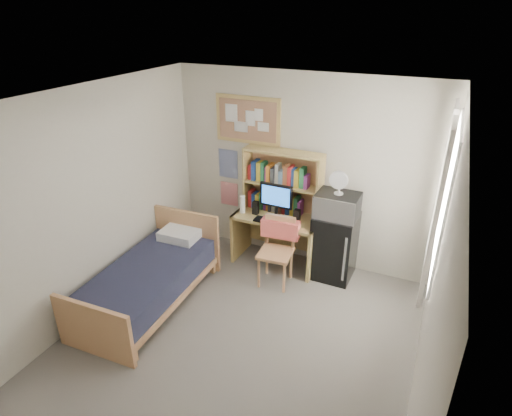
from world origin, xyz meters
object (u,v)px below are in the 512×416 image
at_px(bed, 149,285).
at_px(speaker_right, 297,216).
at_px(bulletin_board, 248,120).
at_px(microwave, 337,205).
at_px(monitor, 276,202).
at_px(desk, 277,240).
at_px(mini_fridge, 334,246).
at_px(desk_fan, 339,183).
at_px(desk_chair, 276,253).
at_px(speaker_left, 256,208).

relative_size(bed, speaker_right, 9.84).
xyz_separation_m(bulletin_board, microwave, (1.37, -0.29, -0.87)).
relative_size(bed, monitor, 3.83).
xyz_separation_m(desk, mini_fridge, (0.80, 0.03, 0.08)).
relative_size(bed, microwave, 3.48).
bearing_deg(microwave, bulletin_board, 169.23).
relative_size(desk, bed, 0.63).
bearing_deg(desk, desk_fan, 1.96).
relative_size(desk_chair, speaker_left, 4.97).
height_order(desk_chair, desk_fan, desk_fan).
bearing_deg(microwave, speaker_right, -170.39).
bearing_deg(speaker_right, monitor, -180.00).
relative_size(desk_chair, speaker_right, 4.86).
xyz_separation_m(desk_chair, speaker_left, (-0.47, 0.41, 0.37)).
distance_m(bulletin_board, desk_fan, 1.52).
distance_m(bed, desk_fan, 2.63).
xyz_separation_m(desk_chair, desk_fan, (0.63, 0.47, 0.89)).
height_order(monitor, microwave, monitor).
height_order(bed, speaker_right, speaker_right).
relative_size(bed, desk_fan, 6.49).
bearing_deg(desk_chair, desk_fan, 31.88).
distance_m(bulletin_board, desk_chair, 1.81).
bearing_deg(microwave, desk, -178.36).
xyz_separation_m(bed, speaker_left, (0.77, 1.44, 0.57)).
xyz_separation_m(bed, monitor, (1.07, 1.43, 0.72)).
distance_m(bulletin_board, mini_fridge, 2.03).
height_order(bulletin_board, bed, bulletin_board).
bearing_deg(mini_fridge, bulletin_board, 170.04).
distance_m(mini_fridge, speaker_right, 0.63).
height_order(monitor, speaker_right, monitor).
distance_m(mini_fridge, speaker_left, 1.17).
height_order(desk, mini_fridge, mini_fridge).
distance_m(microwave, desk_fan, 0.29).
height_order(desk, speaker_right, speaker_right).
distance_m(desk_chair, speaker_left, 0.72).
xyz_separation_m(bed, desk_fan, (1.87, 1.50, 1.09)).
bearing_deg(bed, desk, 52.21).
xyz_separation_m(desk, bed, (-1.07, -1.49, -0.11)).
distance_m(speaker_left, microwave, 1.13).
relative_size(desk, speaker_left, 6.37).
bearing_deg(monitor, speaker_left, -180.00).
relative_size(desk, monitor, 2.43).
height_order(bulletin_board, speaker_left, bulletin_board).
height_order(bulletin_board, microwave, bulletin_board).
bearing_deg(desk_fan, speaker_left, -175.78).
distance_m(mini_fridge, microwave, 0.60).
distance_m(desk, speaker_left, 0.55).
bearing_deg(mini_fridge, speaker_left, -174.74).
distance_m(desk_chair, monitor, 0.68).
bearing_deg(desk_fan, monitor, -174.08).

